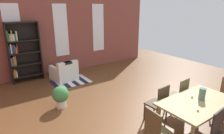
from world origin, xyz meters
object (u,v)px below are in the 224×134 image
at_px(dining_table, 197,105).
at_px(armchair_white, 64,73).
at_px(dining_chair_far_left, 159,103).
at_px(dining_chair_far_right, 179,95).
at_px(potted_plant_by_shelf, 61,96).
at_px(dining_chair_head_left, 157,132).
at_px(bookshelf_tall, 22,52).
at_px(vase_on_table, 202,94).

distance_m(dining_table, armchair_white, 4.74).
bearing_deg(dining_table, dining_chair_far_left, 117.32).
relative_size(dining_chair_far_right, potted_plant_by_shelf, 1.59).
relative_size(dining_table, dining_chair_head_left, 1.74).
bearing_deg(potted_plant_by_shelf, dining_chair_far_right, -40.09).
xyz_separation_m(dining_table, bookshelf_tall, (-2.35, 5.29, 0.43)).
bearing_deg(vase_on_table, armchair_white, 105.25).
xyz_separation_m(dining_chair_far_right, dining_chair_head_left, (-1.57, -0.70, 0.00)).
xyz_separation_m(dining_chair_head_left, bookshelf_tall, (-1.16, 5.28, 0.58)).
relative_size(dining_table, potted_plant_by_shelf, 2.75).
bearing_deg(vase_on_table, dining_table, 180.00).
bearing_deg(dining_chair_far_left, dining_chair_head_left, -139.79).
bearing_deg(dining_chair_far_right, dining_table, -118.01).
bearing_deg(potted_plant_by_shelf, dining_chair_head_left, -73.90).
bearing_deg(bookshelf_tall, dining_chair_far_right, -59.20).
bearing_deg(potted_plant_by_shelf, armchair_white, 66.07).
height_order(dining_chair_far_left, armchair_white, dining_chair_far_left).
xyz_separation_m(dining_chair_far_left, armchair_white, (-0.76, 3.88, -0.23)).
relative_size(dining_table, bookshelf_tall, 0.78).
bearing_deg(dining_chair_far_right, dining_chair_far_left, -179.99).
distance_m(vase_on_table, dining_chair_far_right, 0.84).
xyz_separation_m(dining_chair_far_right, potted_plant_by_shelf, (-2.35, 1.98, -0.17)).
distance_m(dining_chair_head_left, armchair_white, 4.58).
height_order(dining_table, vase_on_table, vase_on_table).
height_order(bookshelf_tall, armchair_white, bookshelf_tall).
distance_m(armchair_white, potted_plant_by_shelf, 2.08).
bearing_deg(dining_table, potted_plant_by_shelf, 126.28).
height_order(dining_table, dining_chair_far_right, dining_chair_far_right).
bearing_deg(dining_chair_head_left, bookshelf_tall, 102.34).
bearing_deg(potted_plant_by_shelf, vase_on_table, -52.08).
relative_size(armchair_white, potted_plant_by_shelf, 1.52).
bearing_deg(dining_chair_far_left, dining_table, -62.68).
relative_size(dining_table, dining_chair_far_left, 1.74).
bearing_deg(armchair_white, dining_table, -76.17).
xyz_separation_m(dining_chair_head_left, dining_chair_far_left, (0.83, 0.70, 0.00)).
distance_m(dining_chair_far_left, bookshelf_tall, 5.03).
height_order(vase_on_table, dining_chair_head_left, vase_on_table).
bearing_deg(armchair_white, dining_chair_far_right, -68.77).
distance_m(dining_chair_far_left, armchair_white, 3.96).
height_order(vase_on_table, dining_chair_far_right, vase_on_table).
distance_m(dining_table, vase_on_table, 0.25).
distance_m(dining_chair_head_left, dining_chair_far_left, 1.09).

